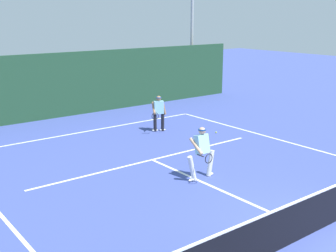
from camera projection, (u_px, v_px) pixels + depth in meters
ground_plane at (314, 232)px, 9.92m from camera, size 80.00×80.00×0.00m
court_line_baseline_far at (88, 131)px, 18.49m from camera, size 10.91×0.10×0.01m
court_line_service at (152, 160)px, 14.85m from camera, size 8.90×0.10×0.01m
court_line_centre at (217, 189)px, 12.38m from camera, size 0.10×6.40×0.01m
tennis_net at (316, 212)px, 9.79m from camera, size 11.95×0.09×1.08m
player_near at (202, 151)px, 12.94m from camera, size 1.08×0.89×1.62m
player_far at (159, 112)px, 18.29m from camera, size 0.95×0.82×1.53m
tennis_ball at (216, 132)px, 18.19m from camera, size 0.07×0.07×0.07m
back_fence_windscreen at (55, 86)px, 20.55m from camera, size 22.21×0.12×3.11m
light_pole at (192, 9)px, 25.94m from camera, size 0.55×0.44×8.58m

